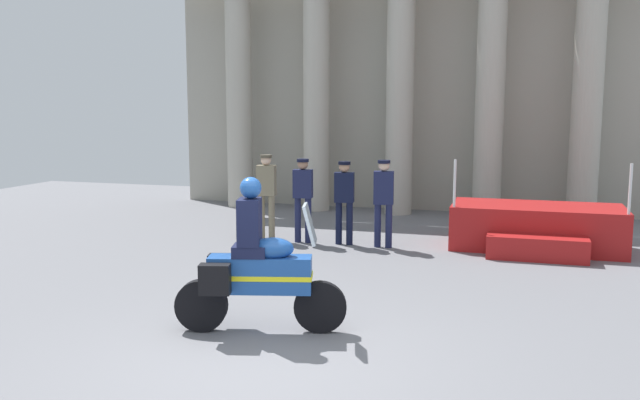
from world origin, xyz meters
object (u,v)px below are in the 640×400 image
at_px(officer_in_row_3, 384,196).
at_px(motorcycle_with_rider, 254,268).
at_px(officer_in_row_0, 266,190).
at_px(officer_in_row_1, 303,193).
at_px(briefcase_on_ground, 242,230).
at_px(reviewing_stand, 536,229).
at_px(officer_in_row_2, 344,196).

height_order(officer_in_row_3, motorcycle_with_rider, motorcycle_with_rider).
xyz_separation_m(officer_in_row_0, officer_in_row_1, (0.81, -0.08, -0.03)).
relative_size(motorcycle_with_rider, briefcase_on_ground, 5.70).
bearing_deg(reviewing_stand, briefcase_on_ground, -173.66).
relative_size(reviewing_stand, briefcase_on_ground, 8.84).
relative_size(officer_in_row_3, motorcycle_with_rider, 0.83).
relative_size(officer_in_row_1, motorcycle_with_rider, 0.82).
bearing_deg(reviewing_stand, officer_in_row_0, -173.54).
bearing_deg(officer_in_row_2, officer_in_row_0, -8.79).
height_order(reviewing_stand, officer_in_row_1, reviewing_stand).
xyz_separation_m(officer_in_row_1, officer_in_row_3, (1.64, 0.00, 0.00)).
bearing_deg(reviewing_stand, officer_in_row_2, -170.29).
distance_m(reviewing_stand, officer_in_row_1, 4.58).
distance_m(officer_in_row_2, briefcase_on_ground, 2.34).
xyz_separation_m(officer_in_row_1, briefcase_on_ground, (-1.36, 0.03, -0.82)).
relative_size(officer_in_row_1, officer_in_row_3, 0.99).
xyz_separation_m(officer_in_row_0, officer_in_row_2, (1.66, -0.02, -0.06)).
bearing_deg(briefcase_on_ground, officer_in_row_2, 0.67).
height_order(reviewing_stand, motorcycle_with_rider, motorcycle_with_rider).
bearing_deg(officer_in_row_2, briefcase_on_ground, -7.30).
distance_m(officer_in_row_0, officer_in_row_3, 2.46).
height_order(officer_in_row_3, briefcase_on_ground, officer_in_row_3).
bearing_deg(briefcase_on_ground, motorcycle_with_rider, -64.78).
bearing_deg(reviewing_stand, motorcycle_with_rider, -119.44).
bearing_deg(officer_in_row_1, officer_in_row_2, 175.50).
relative_size(officer_in_row_1, briefcase_on_ground, 4.70).
height_order(reviewing_stand, briefcase_on_ground, reviewing_stand).
bearing_deg(reviewing_stand, officer_in_row_3, -166.73).
bearing_deg(officer_in_row_0, motorcycle_with_rider, 102.07).
bearing_deg(officer_in_row_3, motorcycle_with_rider, 76.55).
distance_m(reviewing_stand, briefcase_on_ground, 5.89).
height_order(officer_in_row_2, briefcase_on_ground, officer_in_row_2).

